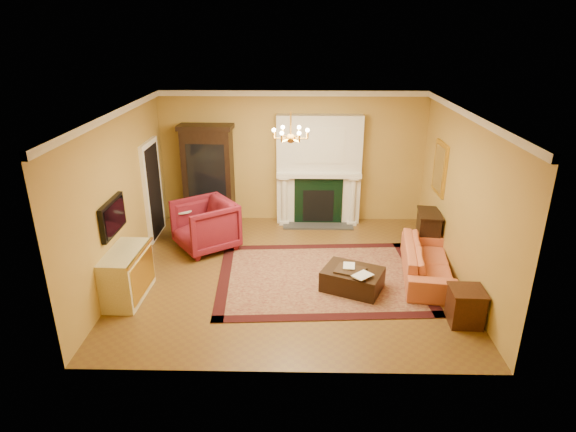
{
  "coord_description": "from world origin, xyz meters",
  "views": [
    {
      "loc": [
        0.12,
        -7.95,
        4.31
      ],
      "look_at": [
        -0.05,
        0.3,
        1.03
      ],
      "focal_mm": 30.0,
      "sensor_mm": 36.0,
      "label": 1
    }
  ],
  "objects_px": {
    "wingback_armchair": "(205,223)",
    "commode": "(127,275)",
    "pedestal_table": "(184,223)",
    "china_cabinet": "(209,177)",
    "console_table": "(428,232)",
    "end_table": "(465,307)",
    "coral_sofa": "(428,256)",
    "leather_ottoman": "(352,279)"
  },
  "relations": [
    {
      "from": "pedestal_table",
      "to": "console_table",
      "type": "distance_m",
      "value": 5.08
    },
    {
      "from": "pedestal_table",
      "to": "china_cabinet",
      "type": "bearing_deg",
      "value": 70.38
    },
    {
      "from": "console_table",
      "to": "leather_ottoman",
      "type": "distance_m",
      "value": 2.36
    },
    {
      "from": "commode",
      "to": "leather_ottoman",
      "type": "xyz_separation_m",
      "value": [
        3.82,
        0.33,
        -0.23
      ]
    },
    {
      "from": "pedestal_table",
      "to": "console_table",
      "type": "bearing_deg",
      "value": -3.7
    },
    {
      "from": "coral_sofa",
      "to": "wingback_armchair",
      "type": "bearing_deg",
      "value": 83.81
    },
    {
      "from": "china_cabinet",
      "to": "commode",
      "type": "bearing_deg",
      "value": -101.13
    },
    {
      "from": "wingback_armchair",
      "to": "console_table",
      "type": "height_order",
      "value": "wingback_armchair"
    },
    {
      "from": "wingback_armchair",
      "to": "end_table",
      "type": "bearing_deg",
      "value": 24.37
    },
    {
      "from": "china_cabinet",
      "to": "wingback_armchair",
      "type": "xyz_separation_m",
      "value": [
        0.15,
        -1.43,
        -0.53
      ]
    },
    {
      "from": "pedestal_table",
      "to": "coral_sofa",
      "type": "relative_size",
      "value": 0.34
    },
    {
      "from": "china_cabinet",
      "to": "commode",
      "type": "height_order",
      "value": "china_cabinet"
    },
    {
      "from": "commode",
      "to": "coral_sofa",
      "type": "bearing_deg",
      "value": 11.03
    },
    {
      "from": "end_table",
      "to": "console_table",
      "type": "xyz_separation_m",
      "value": [
        0.06,
        2.62,
        0.12
      ]
    },
    {
      "from": "china_cabinet",
      "to": "commode",
      "type": "xyz_separation_m",
      "value": [
        -0.83,
        -3.38,
        -0.67
      ]
    },
    {
      "from": "wingback_armchair",
      "to": "console_table",
      "type": "relative_size",
      "value": 1.41
    },
    {
      "from": "console_table",
      "to": "pedestal_table",
      "type": "bearing_deg",
      "value": -175.73
    },
    {
      "from": "china_cabinet",
      "to": "pedestal_table",
      "type": "xyz_separation_m",
      "value": [
        -0.38,
        -1.08,
        -0.68
      ]
    },
    {
      "from": "pedestal_table",
      "to": "wingback_armchair",
      "type": "bearing_deg",
      "value": -33.34
    },
    {
      "from": "pedestal_table",
      "to": "end_table",
      "type": "bearing_deg",
      "value": -30.51
    },
    {
      "from": "end_table",
      "to": "pedestal_table",
      "type": "bearing_deg",
      "value": 149.49
    },
    {
      "from": "coral_sofa",
      "to": "console_table",
      "type": "bearing_deg",
      "value": -5.4
    },
    {
      "from": "end_table",
      "to": "china_cabinet",
      "type": "bearing_deg",
      "value": 138.92
    },
    {
      "from": "china_cabinet",
      "to": "end_table",
      "type": "bearing_deg",
      "value": -38.47
    },
    {
      "from": "wingback_armchair",
      "to": "commode",
      "type": "relative_size",
      "value": 0.98
    },
    {
      "from": "china_cabinet",
      "to": "end_table",
      "type": "relative_size",
      "value": 3.94
    },
    {
      "from": "commode",
      "to": "end_table",
      "type": "height_order",
      "value": "commode"
    },
    {
      "from": "wingback_armchair",
      "to": "commode",
      "type": "xyz_separation_m",
      "value": [
        -0.97,
        -1.95,
        -0.13
      ]
    },
    {
      "from": "console_table",
      "to": "leather_ottoman",
      "type": "relative_size",
      "value": 0.81
    },
    {
      "from": "wingback_armchair",
      "to": "pedestal_table",
      "type": "bearing_deg",
      "value": -158.8
    },
    {
      "from": "wingback_armchair",
      "to": "commode",
      "type": "bearing_deg",
      "value": -61.94
    },
    {
      "from": "commode",
      "to": "console_table",
      "type": "relative_size",
      "value": 1.44
    },
    {
      "from": "coral_sofa",
      "to": "console_table",
      "type": "height_order",
      "value": "coral_sofa"
    },
    {
      "from": "pedestal_table",
      "to": "console_table",
      "type": "relative_size",
      "value": 0.9
    },
    {
      "from": "leather_ottoman",
      "to": "wingback_armchair",
      "type": "bearing_deg",
      "value": 174.62
    },
    {
      "from": "wingback_armchair",
      "to": "end_table",
      "type": "xyz_separation_m",
      "value": [
        4.48,
        -2.6,
        -0.28
      ]
    },
    {
      "from": "china_cabinet",
      "to": "wingback_armchair",
      "type": "distance_m",
      "value": 1.53
    },
    {
      "from": "china_cabinet",
      "to": "console_table",
      "type": "bearing_deg",
      "value": -14.12
    },
    {
      "from": "coral_sofa",
      "to": "end_table",
      "type": "xyz_separation_m",
      "value": [
        0.22,
        -1.49,
        -0.13
      ]
    },
    {
      "from": "pedestal_table",
      "to": "commode",
      "type": "relative_size",
      "value": 0.62
    },
    {
      "from": "wingback_armchair",
      "to": "coral_sofa",
      "type": "height_order",
      "value": "wingback_armchair"
    },
    {
      "from": "commode",
      "to": "pedestal_table",
      "type": "bearing_deg",
      "value": 81.05
    }
  ]
}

